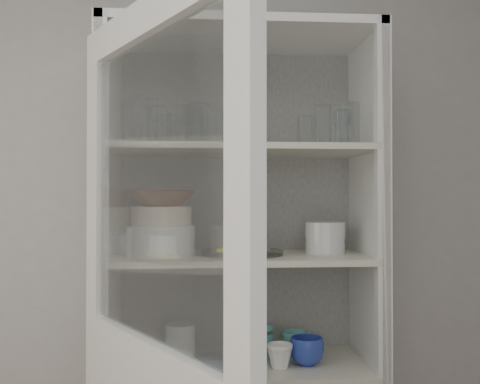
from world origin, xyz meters
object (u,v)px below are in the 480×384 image
(glass_platter, at_px, (242,253))
(white_ramekin, at_px, (242,239))
(goblet_0, at_px, (191,128))
(grey_bowl_stack, at_px, (325,238))
(teal_jar, at_px, (262,343))
(plate_stack_front, at_px, (161,240))
(terracotta_bowl, at_px, (161,198))
(white_canister, at_px, (181,342))
(measuring_cups, at_px, (164,365))
(yellow_trivet, at_px, (242,249))
(goblet_3, at_px, (341,128))
(cream_bowl, at_px, (161,216))
(goblet_1, at_px, (242,130))
(pantry_cabinet, at_px, (239,336))
(mug_teal, at_px, (295,343))
(mug_blue, at_px, (307,351))
(plate_stack_back, at_px, (141,243))
(goblet_2, at_px, (251,131))
(mug_white, at_px, (280,356))

(glass_platter, xyz_separation_m, white_ramekin, (0.00, 0.00, 0.05))
(goblet_0, bearing_deg, grey_bowl_stack, -8.02)
(grey_bowl_stack, relative_size, teal_jar, 1.31)
(plate_stack_front, distance_m, terracotta_bowl, 0.15)
(terracotta_bowl, xyz_separation_m, white_canister, (0.07, 0.07, -0.54))
(terracotta_bowl, height_order, measuring_cups, terracotta_bowl)
(yellow_trivet, xyz_separation_m, measuring_cups, (-0.28, -0.07, -0.40))
(glass_platter, bearing_deg, goblet_0, 152.49)
(goblet_3, xyz_separation_m, cream_bowl, (-0.70, -0.12, -0.35))
(glass_platter, bearing_deg, terracotta_bowl, -179.02)
(plate_stack_front, xyz_separation_m, yellow_trivet, (0.30, 0.01, -0.03))
(goblet_0, height_order, goblet_1, goblet_0)
(goblet_3, relative_size, grey_bowl_stack, 1.25)
(terracotta_bowl, bearing_deg, teal_jar, 10.07)
(pantry_cabinet, height_order, cream_bowl, pantry_cabinet)
(yellow_trivet, bearing_deg, pantry_cabinet, 94.34)
(cream_bowl, distance_m, mug_teal, 0.72)
(goblet_0, distance_m, measuring_cups, 0.89)
(goblet_0, bearing_deg, mug_blue, -17.73)
(plate_stack_front, bearing_deg, measuring_cups, -76.74)
(mug_teal, bearing_deg, teal_jar, -179.77)
(mug_blue, bearing_deg, teal_jar, 153.84)
(cream_bowl, height_order, mug_teal, cream_bowl)
(white_ramekin, relative_size, white_canister, 1.02)
(terracotta_bowl, bearing_deg, plate_stack_back, 119.76)
(pantry_cabinet, distance_m, goblet_2, 0.80)
(pantry_cabinet, bearing_deg, mug_white, -48.79)
(mug_teal, height_order, mug_white, mug_teal)
(goblet_2, xyz_separation_m, plate_stack_front, (-0.34, -0.11, -0.42))
(teal_jar, bearing_deg, mug_blue, -32.23)
(goblet_0, relative_size, measuring_cups, 1.88)
(plate_stack_front, relative_size, cream_bowl, 1.14)
(mug_white, bearing_deg, yellow_trivet, 150.60)
(yellow_trivet, bearing_deg, plate_stack_front, -179.02)
(pantry_cabinet, relative_size, yellow_trivet, 13.81)
(mug_white, bearing_deg, cream_bowl, 170.76)
(goblet_3, relative_size, plate_stack_back, 0.93)
(goblet_0, distance_m, goblet_2, 0.24)
(pantry_cabinet, xyz_separation_m, goblet_2, (0.05, 0.02, 0.80))
(pantry_cabinet, xyz_separation_m, white_ramekin, (0.01, -0.08, 0.38))
(goblet_3, height_order, white_canister, goblet_3)
(cream_bowl, relative_size, glass_platter, 0.72)
(mug_teal, bearing_deg, goblet_0, 170.26)
(white_ramekin, height_order, measuring_cups, white_ramekin)
(grey_bowl_stack, height_order, mug_white, grey_bowl_stack)
(pantry_cabinet, xyz_separation_m, glass_platter, (0.01, -0.08, 0.33))
(yellow_trivet, bearing_deg, goblet_2, 68.02)
(terracotta_bowl, distance_m, yellow_trivet, 0.35)
(measuring_cups, bearing_deg, goblet_3, 14.64)
(white_canister, bearing_deg, white_ramekin, -14.77)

